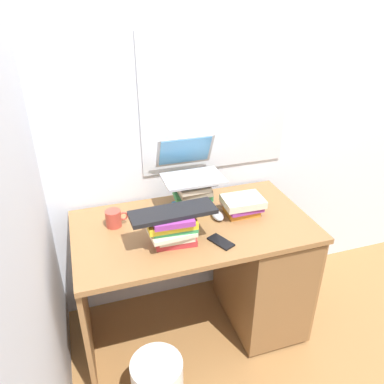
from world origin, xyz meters
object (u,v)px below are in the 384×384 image
desk (246,267)px  computer_mouse (218,216)px  cell_phone (221,242)px  book_stack_tall (193,195)px  keyboard (173,212)px  wastebasket (158,384)px  book_stack_keyboard_riser (173,227)px  book_stack_side (242,205)px  laptop (190,167)px  mug (114,218)px

desk → computer_mouse: (-0.18, 0.04, 0.37)m
cell_phone → computer_mouse: bearing=48.6°
book_stack_tall → computer_mouse: book_stack_tall is taller
keyboard → wastebasket: size_ratio=1.36×
book_stack_keyboard_riser → book_stack_side: 0.47m
keyboard → wastebasket: keyboard is taller
wastebasket → book_stack_side: bearing=36.2°
keyboard → computer_mouse: (0.29, 0.15, -0.16)m
book_stack_side → cell_phone: size_ratio=1.67×
book_stack_side → wastebasket: 1.03m
laptop → wastebasket: (-0.37, -0.64, -0.87)m
desk → book_stack_keyboard_riser: size_ratio=5.16×
computer_mouse → wastebasket: computer_mouse is taller
computer_mouse → mug: 0.57m
book_stack_tall → book_stack_side: size_ratio=1.03×
desk → mug: (-0.73, 0.14, 0.40)m
book_stack_tall → wastebasket: 1.00m
keyboard → cell_phone: keyboard is taller
wastebasket → cell_phone: bearing=29.4°
book_stack_side → wastebasket: book_stack_side is taller
cell_phone → laptop: bearing=70.7°
book_stack_side → wastebasket: (-0.63, -0.46, -0.68)m
book_stack_tall → keyboard: (-0.19, -0.27, 0.08)m
book_stack_tall → cell_phone: book_stack_tall is taller
desk → book_stack_side: 0.41m
laptop → wastebasket: 1.14m
book_stack_keyboard_riser → mug: (-0.26, 0.24, -0.04)m
laptop → wastebasket: bearing=-120.3°
computer_mouse → mug: size_ratio=0.86×
desk → wastebasket: desk is taller
book_stack_keyboard_riser → mug: 0.36m
book_stack_tall → mug: (-0.45, -0.02, -0.06)m
book_stack_side → mug: bearing=172.6°
computer_mouse → wastebasket: 0.91m
laptop → computer_mouse: bearing=-61.1°
mug → wastebasket: 0.87m
book_stack_tall → book_stack_keyboard_riser: size_ratio=0.94×
wastebasket → keyboard: bearing=59.0°
book_stack_keyboard_riser → book_stack_side: size_ratio=1.10×
book_stack_tall → mug: bearing=-177.0°
computer_mouse → cell_phone: size_ratio=0.76×
mug → book_stack_tall: bearing=3.0°
mug → cell_phone: mug is taller
desk → laptop: (-0.28, 0.23, 0.60)m
mug → book_stack_side: bearing=-7.4°
keyboard → laptop: bearing=58.1°
desk → mug: bearing=168.9°
book_stack_tall → mug: book_stack_tall is taller
desk → book_stack_side: size_ratio=5.66×
laptop → mug: size_ratio=2.72×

